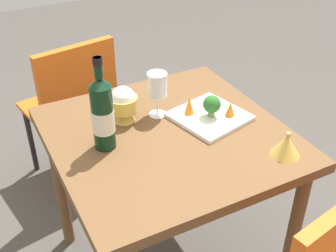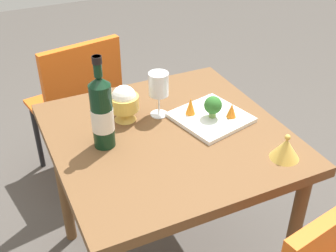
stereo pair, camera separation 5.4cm
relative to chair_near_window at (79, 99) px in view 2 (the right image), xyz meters
The scene contains 10 objects.
dining_table 0.76m from the chair_near_window, 101.62° to the left, with size 0.83×0.83×0.73m.
chair_near_window is the anchor object (origin of this frame).
wine_bottle 0.79m from the chair_near_window, 83.63° to the left, with size 0.08×0.08×0.34m.
wine_glass 0.72m from the chair_near_window, 105.94° to the left, with size 0.08×0.08×0.18m.
rice_bowl 0.65m from the chair_near_window, 94.26° to the left, with size 0.11×0.11×0.14m.
rice_bowl_lid 1.15m from the chair_near_window, 113.11° to the left, with size 0.10×0.10×0.09m.
serving_plate 0.83m from the chair_near_window, 115.18° to the left, with size 0.30×0.30×0.02m.
broccoli_floret 0.85m from the chair_near_window, 114.87° to the left, with size 0.07×0.07×0.09m.
carrot_garnish_left 0.90m from the chair_near_window, 117.95° to the left, with size 0.04×0.04×0.06m.
carrot_garnish_right 0.77m from the chair_near_window, 112.07° to the left, with size 0.04×0.04×0.07m.
Camera 2 is at (0.55, 1.18, 1.62)m, focal length 46.20 mm.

